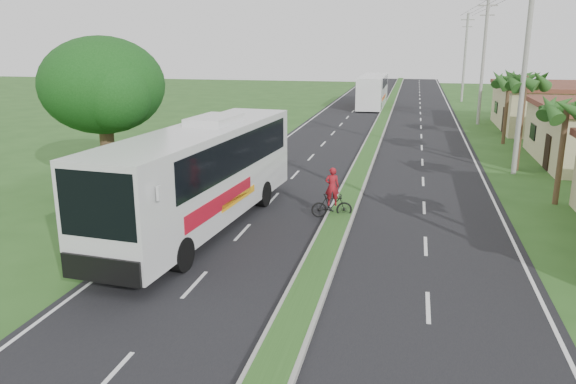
# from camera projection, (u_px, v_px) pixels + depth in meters

# --- Properties ---
(ground) EXTENTS (180.00, 180.00, 0.00)m
(ground) POSITION_uv_depth(u_px,v_px,m) (306.00, 296.00, 16.55)
(ground) COLOR #294F1D
(ground) RESTS_ON ground
(road_asphalt) EXTENTS (14.00, 160.00, 0.02)m
(road_asphalt) POSITION_uv_depth(u_px,v_px,m) (365.00, 160.00, 35.39)
(road_asphalt) COLOR black
(road_asphalt) RESTS_ON ground
(median_strip) EXTENTS (1.20, 160.00, 0.18)m
(median_strip) POSITION_uv_depth(u_px,v_px,m) (366.00, 158.00, 35.37)
(median_strip) COLOR gray
(median_strip) RESTS_ON ground
(lane_edge_left) EXTENTS (0.12, 160.00, 0.01)m
(lane_edge_left) POSITION_uv_depth(u_px,v_px,m) (263.00, 155.00, 36.80)
(lane_edge_left) COLOR silver
(lane_edge_left) RESTS_ON ground
(lane_edge_right) EXTENTS (0.12, 160.00, 0.01)m
(lane_edge_right) POSITION_uv_depth(u_px,v_px,m) (476.00, 165.00, 33.98)
(lane_edge_right) COLOR silver
(lane_edge_right) RESTS_ON ground
(shop_far) EXTENTS (8.60, 11.60, 3.82)m
(shop_far) POSITION_uv_depth(u_px,v_px,m) (551.00, 107.00, 47.02)
(shop_far) COLOR #C0B782
(shop_far) RESTS_ON ground
(palm_verge_b) EXTENTS (2.40, 2.40, 5.05)m
(palm_verge_b) POSITION_uv_depth(u_px,v_px,m) (567.00, 109.00, 24.74)
(palm_verge_b) COLOR #473321
(palm_verge_b) RESTS_ON ground
(palm_verge_c) EXTENTS (2.40, 2.40, 5.85)m
(palm_verge_c) POSITION_uv_depth(u_px,v_px,m) (526.00, 81.00, 31.26)
(palm_verge_c) COLOR #473321
(palm_verge_c) RESTS_ON ground
(palm_verge_d) EXTENTS (2.40, 2.40, 5.25)m
(palm_verge_d) POSITION_uv_depth(u_px,v_px,m) (509.00, 81.00, 39.79)
(palm_verge_d) COLOR #473321
(palm_verge_d) RESTS_ON ground
(shade_tree) EXTENTS (6.30, 6.00, 7.54)m
(shade_tree) POSITION_uv_depth(u_px,v_px,m) (101.00, 89.00, 27.22)
(shade_tree) COLOR #473321
(shade_tree) RESTS_ON ground
(utility_pole_b) EXTENTS (3.20, 0.28, 12.00)m
(utility_pole_b) POSITION_uv_depth(u_px,v_px,m) (525.00, 60.00, 30.09)
(utility_pole_b) COLOR gray
(utility_pole_b) RESTS_ON ground
(utility_pole_c) EXTENTS (1.60, 0.28, 11.00)m
(utility_pole_c) POSITION_uv_depth(u_px,v_px,m) (483.00, 60.00, 49.08)
(utility_pole_c) COLOR gray
(utility_pole_c) RESTS_ON ground
(utility_pole_d) EXTENTS (1.60, 0.28, 10.50)m
(utility_pole_d) POSITION_uv_depth(u_px,v_px,m) (465.00, 57.00, 67.99)
(utility_pole_d) COLOR gray
(utility_pole_d) RESTS_ON ground
(coach_bus_main) EXTENTS (3.91, 13.58, 4.33)m
(coach_bus_main) POSITION_uv_depth(u_px,v_px,m) (203.00, 170.00, 22.04)
(coach_bus_main) COLOR silver
(coach_bus_main) RESTS_ON ground
(coach_bus_far) EXTENTS (2.71, 12.05, 3.51)m
(coach_bus_far) POSITION_uv_depth(u_px,v_px,m) (373.00, 89.00, 63.43)
(coach_bus_far) COLOR white
(coach_bus_far) RESTS_ON ground
(motorcyclist) EXTENTS (1.80, 0.87, 2.19)m
(motorcyclist) POSITION_uv_depth(u_px,v_px,m) (332.00, 200.00, 23.67)
(motorcyclist) COLOR black
(motorcyclist) RESTS_ON ground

